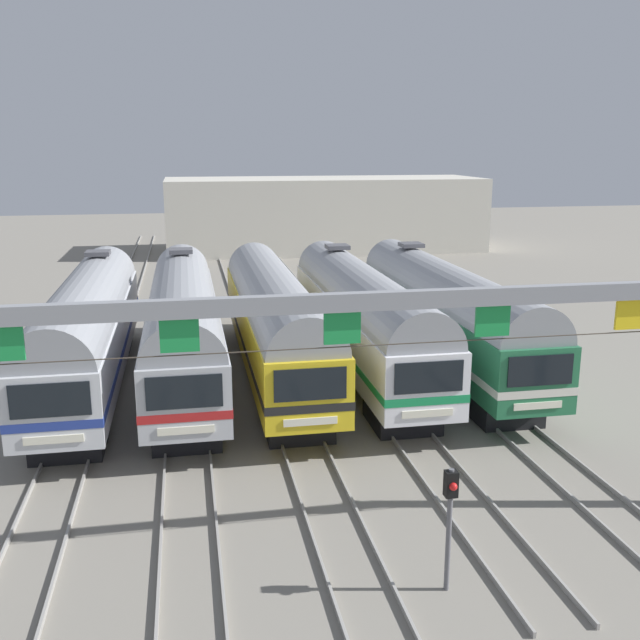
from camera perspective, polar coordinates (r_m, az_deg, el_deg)
name	(u,v)px	position (r m, az deg, el deg)	size (l,w,h in m)	color
ground_plane	(275,377)	(31.58, -3.57, -4.55)	(160.00, 160.00, 0.00)	gray
track_bed	(243,297)	(47.93, -6.11, 1.83)	(16.81, 70.00, 0.15)	gray
commuter_train_silver	(88,326)	(30.90, -17.87, -0.42)	(2.88, 18.06, 5.05)	silver
commuter_train_stainless	(183,321)	(30.64, -10.77, -0.11)	(2.88, 18.06, 5.05)	#B2B5BA
commuter_train_yellow	(274,318)	(30.84, -3.65, 0.19)	(2.88, 18.06, 4.77)	gold
commuter_train_white	(361,314)	(31.52, 3.27, 0.50)	(2.88, 18.06, 5.05)	white
commuter_train_green	(444,310)	(32.64, 9.81, 0.77)	(2.88, 18.06, 5.05)	#236B42
catenary_gantry	(342,344)	(17.32, 1.76, -1.93)	(20.55, 0.44, 6.97)	gray
yard_signal_mast	(450,507)	(16.72, 10.26, -14.34)	(0.28, 0.35, 2.98)	#59595E
maintenance_building	(324,214)	(69.70, 0.32, 8.38)	(29.68, 10.00, 6.81)	beige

